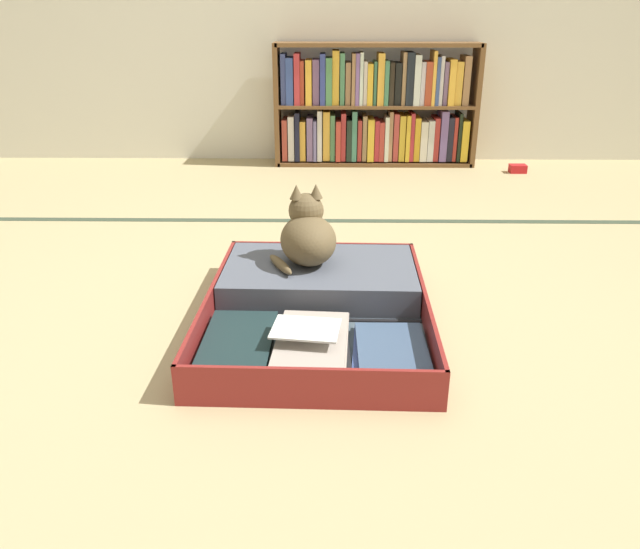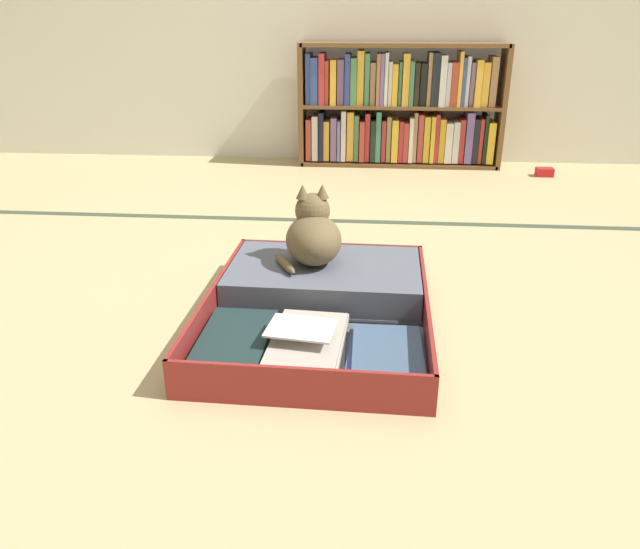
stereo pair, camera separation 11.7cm
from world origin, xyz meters
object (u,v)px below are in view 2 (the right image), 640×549
object	(u,v)px
open_suitcase	(319,301)
small_red_pouch	(544,172)
bookshelf	(400,109)
black_cat	(313,235)

from	to	relation	value
open_suitcase	small_red_pouch	size ratio (longest dim) A/B	9.17
bookshelf	black_cat	bearing A→B (deg)	-100.15
black_cat	open_suitcase	bearing A→B (deg)	-78.57
open_suitcase	small_red_pouch	bearing A→B (deg)	58.25
bookshelf	open_suitcase	xyz separation A→B (m)	(-0.33, -2.19, -0.31)
bookshelf	small_red_pouch	xyz separation A→B (m)	(0.89, -0.23, -0.33)
small_red_pouch	black_cat	bearing A→B (deg)	-124.98
open_suitcase	black_cat	distance (m)	0.24
black_cat	bookshelf	bearing A→B (deg)	79.85
bookshelf	black_cat	world-z (taller)	bookshelf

